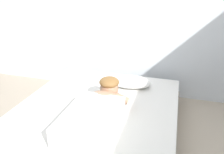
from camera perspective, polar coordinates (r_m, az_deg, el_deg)
The scene contains 5 objects.
bed at distance 2.22m, azimuth -4.86°, elevation -12.48°, with size 1.60×2.04×0.31m.
pillow at distance 2.62m, azimuth 4.44°, elevation -1.12°, with size 0.52×0.32×0.11m, color white.
person_lying at distance 1.95m, azimuth -3.91°, elevation -8.66°, with size 0.43×0.92×0.27m.
coffee_cup at distance 2.36m, azimuth 0.19°, elevation -4.40°, with size 0.12×0.09×0.07m.
cell_phone at distance 2.16m, azimuth -9.88°, elevation -8.69°, with size 0.07×0.14×0.01m, color black.
Camera 1 is at (0.52, -1.33, 1.45)m, focal length 35.24 mm.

